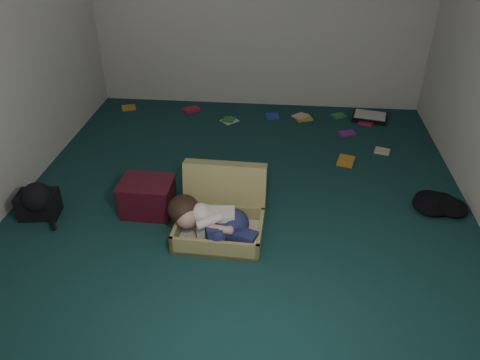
# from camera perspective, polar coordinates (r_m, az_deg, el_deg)

# --- Properties ---
(floor) EXTENTS (4.50, 4.50, 0.00)m
(floor) POSITION_cam_1_polar(r_m,az_deg,el_deg) (4.16, 0.20, -2.97)
(floor) COLOR #14393A
(floor) RESTS_ON ground
(wall_front) EXTENTS (4.50, 0.00, 4.50)m
(wall_front) POSITION_cam_1_polar(r_m,az_deg,el_deg) (1.61, -7.42, -11.47)
(wall_front) COLOR silver
(wall_front) RESTS_ON ground
(suitcase) EXTENTS (0.71, 0.69, 0.50)m
(suitcase) POSITION_cam_1_polar(r_m,az_deg,el_deg) (3.80, -2.25, -4.00)
(suitcase) COLOR tan
(suitcase) RESTS_ON floor
(person) EXTENTS (0.74, 0.37, 0.31)m
(person) POSITION_cam_1_polar(r_m,az_deg,el_deg) (3.65, -3.44, -5.01)
(person) COLOR white
(person) RESTS_ON suitcase
(maroon_bin) EXTENTS (0.45, 0.36, 0.30)m
(maroon_bin) POSITION_cam_1_polar(r_m,az_deg,el_deg) (4.06, -11.17, -2.02)
(maroon_bin) COLOR #460E1B
(maroon_bin) RESTS_ON floor
(backpack) EXTENTS (0.44, 0.37, 0.24)m
(backpack) POSITION_cam_1_polar(r_m,az_deg,el_deg) (4.31, -23.37, -2.62)
(backpack) COLOR black
(backpack) RESTS_ON floor
(clothing_pile) EXTENTS (0.45, 0.40, 0.12)m
(clothing_pile) POSITION_cam_1_polar(r_m,az_deg,el_deg) (4.40, 22.95, -2.66)
(clothing_pile) COLOR black
(clothing_pile) RESTS_ON floor
(paper_tray) EXTENTS (0.46, 0.38, 0.06)m
(paper_tray) POSITION_cam_1_polar(r_m,az_deg,el_deg) (5.90, 15.54, 7.43)
(paper_tray) COLOR black
(paper_tray) RESTS_ON floor
(book_scatter) EXTENTS (3.19, 1.34, 0.02)m
(book_scatter) POSITION_cam_1_polar(r_m,az_deg,el_deg) (5.56, 5.75, 6.73)
(book_scatter) COLOR orange
(book_scatter) RESTS_ON floor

